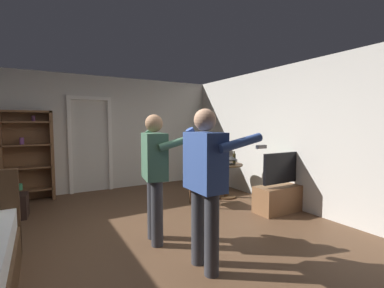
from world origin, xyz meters
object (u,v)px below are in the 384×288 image
at_px(tv_flatscreen, 282,194).
at_px(wooden_chair, 205,177).
at_px(side_table, 226,175).
at_px(bottle_on_table, 234,158).
at_px(person_blue_shirt, 206,177).
at_px(suitcase_dark, 9,207).
at_px(laptop, 226,162).
at_px(person_striped_shirt, 155,169).
at_px(bookshelf, 28,153).

relative_size(tv_flatscreen, wooden_chair, 1.05).
xyz_separation_m(side_table, bottle_on_table, (0.14, -0.08, 0.34)).
bearing_deg(wooden_chair, person_blue_shirt, -122.43).
distance_m(person_blue_shirt, suitcase_dark, 3.51).
height_order(laptop, person_striped_shirt, person_striped_shirt).
height_order(side_table, suitcase_dark, side_table).
bearing_deg(person_blue_shirt, tv_flatscreen, 22.63).
bearing_deg(bottle_on_table, laptop, 168.03).
relative_size(tv_flatscreen, person_striped_shirt, 0.63).
height_order(laptop, wooden_chair, wooden_chair).
bearing_deg(person_blue_shirt, laptop, 48.29).
height_order(bookshelf, wooden_chair, bookshelf).
xyz_separation_m(side_table, suitcase_dark, (-3.80, 0.72, -0.28)).
bearing_deg(person_striped_shirt, tv_flatscreen, 1.01).
distance_m(side_table, person_striped_shirt, 2.45).
bearing_deg(tv_flatscreen, side_table, 105.59).
height_order(bottle_on_table, person_blue_shirt, person_blue_shirt).
bearing_deg(bottle_on_table, person_striped_shirt, -152.66).
height_order(wooden_chair, person_blue_shirt, person_blue_shirt).
bearing_deg(person_striped_shirt, suitcase_dark, 131.81).
bearing_deg(wooden_chair, tv_flatscreen, -42.42).
bearing_deg(tv_flatscreen, suitcase_dark, 155.31).
bearing_deg(person_striped_shirt, side_table, 30.57).
bearing_deg(bookshelf, bottle_on_table, -26.61).
relative_size(side_table, bottle_on_table, 2.61).
bearing_deg(tv_flatscreen, bookshelf, 142.75).
bearing_deg(person_blue_shirt, suitcase_dark, 124.62).
xyz_separation_m(side_table, laptop, (-0.04, -0.04, 0.28)).
bearing_deg(laptop, bottle_on_table, -11.97).
relative_size(laptop, bottle_on_table, 1.36).
relative_size(tv_flatscreen, side_table, 1.48).
height_order(tv_flatscreen, bottle_on_table, tv_flatscreen).
height_order(side_table, wooden_chair, wooden_chair).
bearing_deg(side_table, bookshelf, 153.51).
bearing_deg(tv_flatscreen, bottle_on_table, 99.75).
distance_m(side_table, laptop, 0.28).
distance_m(tv_flatscreen, person_blue_shirt, 2.47).
bearing_deg(suitcase_dark, laptop, -6.73).
relative_size(bookshelf, person_blue_shirt, 1.06).
bearing_deg(wooden_chair, suitcase_dark, 162.72).
xyz_separation_m(person_blue_shirt, person_striped_shirt, (-0.21, 0.87, -0.03)).
relative_size(bottle_on_table, suitcase_dark, 0.51).
bearing_deg(bottle_on_table, wooden_chair, -168.56).
xyz_separation_m(side_table, person_blue_shirt, (-1.86, -2.09, 0.51)).
distance_m(bookshelf, person_striped_shirt, 3.33).
bearing_deg(wooden_chair, bookshelf, 144.79).
relative_size(wooden_chair, person_striped_shirt, 0.60).
relative_size(bookshelf, wooden_chair, 1.80).
height_order(bookshelf, tv_flatscreen, bookshelf).
relative_size(bookshelf, person_striped_shirt, 1.08).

